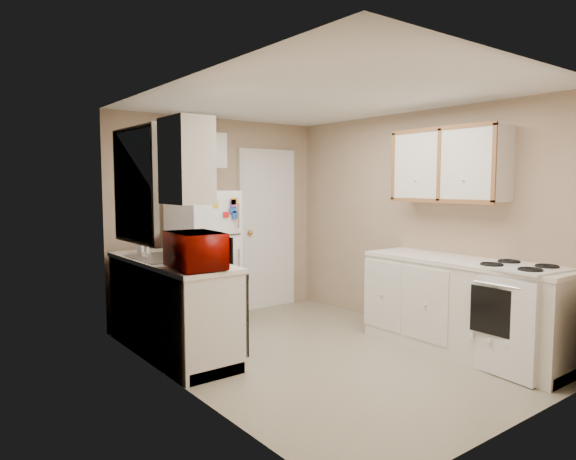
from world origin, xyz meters
TOP-DOWN VIEW (x-y plane):
  - floor at (0.00, 0.00)m, footprint 3.80×3.80m
  - ceiling at (0.00, 0.00)m, footprint 3.80×3.80m
  - wall_left at (-1.40, 0.00)m, footprint 3.80×3.80m
  - wall_right at (1.40, 0.00)m, footprint 3.80×3.80m
  - wall_back at (0.00, 1.90)m, footprint 2.80×2.80m
  - wall_front at (0.00, -1.90)m, footprint 2.80×2.80m
  - left_counter at (-1.10, 0.90)m, footprint 0.60×1.80m
  - dishwasher at (-0.81, 0.30)m, footprint 0.03×0.58m
  - sink at (-1.10, 1.05)m, footprint 0.54×0.74m
  - microwave at (-1.15, 0.27)m, footprint 0.58×0.36m
  - soap_bottle at (-1.15, 1.45)m, footprint 0.10×0.10m
  - window_blinds at (-1.36, 1.05)m, footprint 0.10×0.98m
  - upper_cabinet_left at (-1.25, 0.22)m, footprint 0.30×0.45m
  - refrigerator at (-0.42, 1.52)m, footprint 0.70×0.69m
  - cabinet_over_fridge at (-0.40, 1.75)m, footprint 0.70×0.30m
  - interior_door at (0.70, 1.86)m, footprint 0.86×0.06m
  - right_counter at (1.10, -0.80)m, footprint 0.60×2.00m
  - stove at (1.07, -1.36)m, footprint 0.64×0.76m
  - upper_cabinet_right at (1.25, -0.50)m, footprint 0.30×1.20m

SIDE VIEW (x-z plane):
  - floor at x=0.00m, z-range 0.00..0.00m
  - stove at x=1.07m, z-range 0.00..0.85m
  - left_counter at x=-1.10m, z-range 0.00..0.90m
  - right_counter at x=1.10m, z-range 0.00..0.90m
  - dishwasher at x=-0.81m, z-range 0.13..0.85m
  - refrigerator at x=-0.42m, z-range 0.00..1.54m
  - sink at x=-1.10m, z-range 0.78..0.94m
  - soap_bottle at x=-1.15m, z-range 0.90..1.10m
  - interior_door at x=0.70m, z-range -0.02..2.06m
  - microwave at x=-1.15m, z-range 0.86..1.24m
  - wall_left at x=-1.40m, z-range 1.20..1.20m
  - wall_right at x=1.40m, z-range 1.20..1.20m
  - wall_back at x=0.00m, z-range 1.20..1.20m
  - wall_front at x=0.00m, z-range 1.20..1.20m
  - window_blinds at x=-1.36m, z-range 1.06..2.14m
  - upper_cabinet_left at x=-1.25m, z-range 1.45..2.15m
  - upper_cabinet_right at x=1.25m, z-range 1.45..2.15m
  - cabinet_over_fridge at x=-0.40m, z-range 1.80..2.20m
  - ceiling at x=0.00m, z-range 2.40..2.40m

